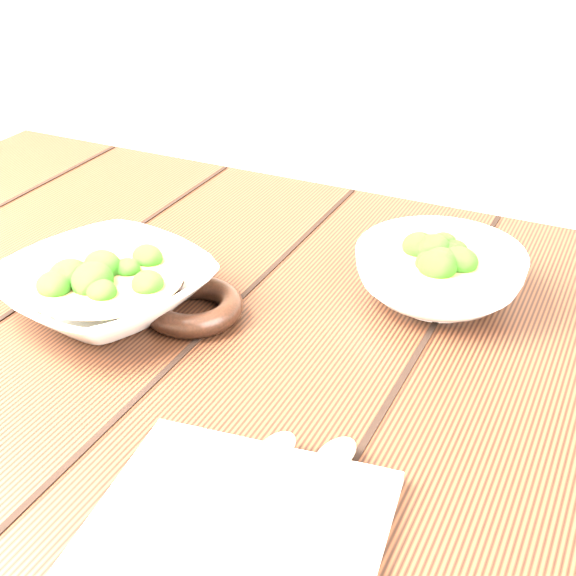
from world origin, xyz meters
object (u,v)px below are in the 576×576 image
Objects in this scene: table at (228,433)px; napkin at (239,525)px; soup_bowl_front at (105,287)px; trivet at (193,306)px; soup_bowl_back at (439,273)px.

table is 0.28m from napkin.
trivet is at bearing 16.82° from soup_bowl_front.
napkin is at bearing -57.86° from table.
table is 0.20m from soup_bowl_front.
table is at bearing 114.61° from napkin.
soup_bowl_front is 2.46× the size of trivet.
soup_bowl_front is at bearing -177.61° from table.
trivet is (0.09, 0.03, -0.01)m from soup_bowl_front.
soup_bowl_back reaches higher than trivet.
trivet reaches higher than table.
soup_bowl_front reaches higher than trivet.
soup_bowl_back is 0.38m from napkin.
table is 11.83× the size of trivet.
soup_bowl_front is at bearing -150.58° from soup_bowl_back.
soup_bowl_back is (0.17, 0.16, 0.15)m from table.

